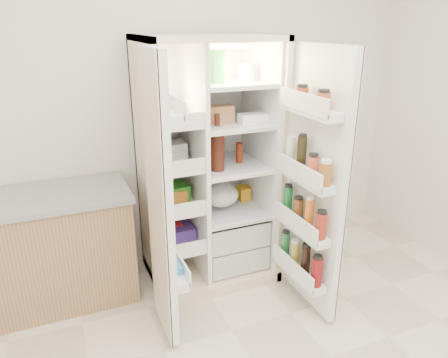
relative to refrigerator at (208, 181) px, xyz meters
name	(u,v)px	position (x,y,z in m)	size (l,w,h in m)	color
wall_back	(174,95)	(-0.13, 0.35, 0.60)	(4.00, 0.02, 2.70)	silver
refrigerator	(208,181)	(0.00, 0.00, 0.00)	(0.92, 0.70, 1.80)	beige
freezer_door	(161,204)	(-0.52, -0.60, 0.15)	(0.15, 0.40, 1.72)	white
fridge_door	(314,188)	(0.46, -0.69, 0.13)	(0.17, 0.58, 1.72)	white
kitchen_counter	(51,249)	(-1.15, 0.04, -0.34)	(1.11, 0.59, 0.80)	#A57752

